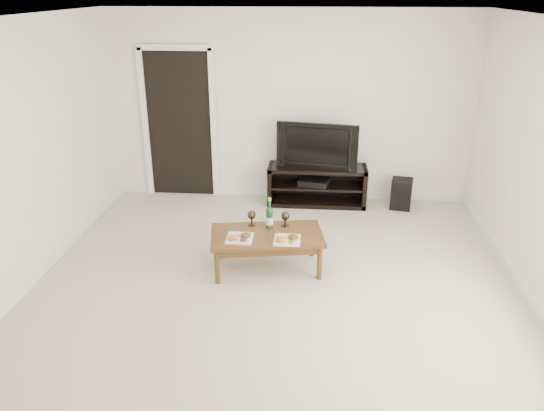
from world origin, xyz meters
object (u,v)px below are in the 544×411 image
Objects in this scene: subwoofer at (401,194)px; coffee_table at (267,251)px; media_console at (317,185)px; television at (318,144)px.

subwoofer is 2.51m from coffee_table.
media_console is at bearing -171.95° from subwoofer.
television reaches higher than coffee_table.
television is at bearing 180.00° from media_console.
media_console is 1.24× the size of television.
media_console is 1.15× the size of coffee_table.
coffee_table is at bearing -95.80° from television.
subwoofer is at bearing 6.59° from television.
subwoofer is at bearing -2.85° from media_console.
television reaches higher than subwoofer.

